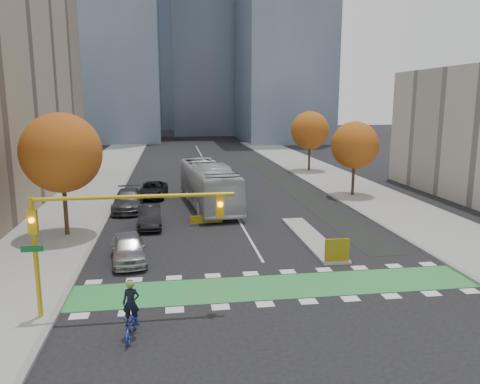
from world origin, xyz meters
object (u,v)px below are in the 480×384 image
object	(u,v)px
tree_west	(61,153)
parked_car_b	(150,217)
tree_east_far	(310,130)
parked_car_a	(128,248)
hazard_board	(337,250)
parked_car_d	(153,190)
tree_east_near	(355,145)
traffic_signal_west	(99,223)
parked_car_c	(128,200)
bus	(208,185)
cyclist	(132,318)

from	to	relation	value
tree_west	parked_car_b	xyz separation A→B (m)	(5.38, 1.62, -4.86)
tree_east_far	parked_car_a	world-z (taller)	tree_east_far
hazard_board	parked_car_b	size ratio (longest dim) A/B	0.31
hazard_board	tree_west	world-z (taller)	tree_west
parked_car_a	parked_car_d	size ratio (longest dim) A/B	0.88
tree_east_near	parked_car_b	distance (m)	20.83
traffic_signal_west	parked_car_a	size ratio (longest dim) A/B	1.84
tree_east_near	parked_car_c	bearing A→B (deg)	-172.16
hazard_board	parked_car_a	world-z (taller)	parked_car_a
tree_east_near	bus	world-z (taller)	tree_east_near
bus	parked_car_c	distance (m)	6.86
hazard_board	cyclist	bearing A→B (deg)	-147.68
tree_west	cyclist	bearing A→B (deg)	-69.71
traffic_signal_west	tree_east_far	bearing A→B (deg)	62.05
tree_west	traffic_signal_west	size ratio (longest dim) A/B	0.96
tree_east_far	traffic_signal_west	xyz separation A→B (m)	(-20.43, -38.51, -1.21)
hazard_board	parked_car_b	distance (m)	14.20
traffic_signal_west	parked_car_b	distance (m)	14.57
tree_west	bus	size ratio (longest dim) A/B	0.62
tree_east_far	parked_car_d	world-z (taller)	tree_east_far
tree_east_near	parked_car_a	bearing A→B (deg)	-141.18
parked_car_c	parked_car_a	bearing A→B (deg)	-85.94
parked_car_c	hazard_board	bearing A→B (deg)	-50.77
tree_west	parked_car_a	world-z (taller)	tree_west
tree_east_near	cyclist	xyz separation A→B (m)	(-18.63, -24.53, -4.10)
hazard_board	parked_car_c	xyz separation A→B (m)	(-12.61, 14.96, 0.05)
hazard_board	traffic_signal_west	size ratio (longest dim) A/B	0.16
parked_car_d	parked_car_c	bearing A→B (deg)	-104.48
parked_car_b	parked_car_c	distance (m)	5.88
traffic_signal_west	parked_car_b	size ratio (longest dim) A/B	1.87
tree_west	parked_car_c	size ratio (longest dim) A/B	1.41
parked_car_b	tree_west	bearing A→B (deg)	-166.03
cyclist	parked_car_d	world-z (taller)	cyclist
tree_west	parked_car_b	world-z (taller)	tree_west
bus	parked_car_b	bearing A→B (deg)	-133.32
hazard_board	tree_west	xyz separation A→B (m)	(-16.00, 7.80, 4.82)
tree_west	tree_east_far	distance (m)	35.73
tree_west	parked_car_b	size ratio (longest dim) A/B	1.80
cyclist	tree_east_far	bearing A→B (deg)	71.67
tree_east_far	parked_car_c	distance (m)	28.63
tree_east_far	parked_car_a	size ratio (longest dim) A/B	1.66
tree_west	parked_car_c	bearing A→B (deg)	64.68
hazard_board	traffic_signal_west	bearing A→B (deg)	-158.45
tree_east_far	tree_east_near	bearing A→B (deg)	-91.79
traffic_signal_west	tree_west	bearing A→B (deg)	108.02
cyclist	parked_car_c	world-z (taller)	cyclist
cyclist	parked_car_a	world-z (taller)	cyclist
tree_west	parked_car_d	distance (m)	14.14
tree_east_near	tree_east_far	world-z (taller)	tree_east_far
tree_east_far	traffic_signal_west	bearing A→B (deg)	-117.95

